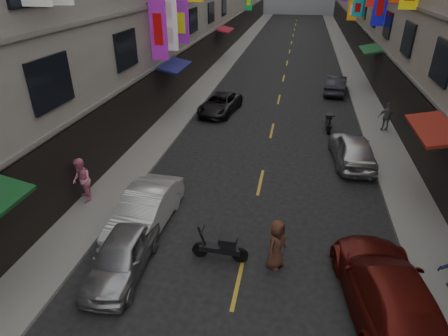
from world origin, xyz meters
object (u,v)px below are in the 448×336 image
at_px(car_right_mid, 352,149).
at_px(pedestrian_rfar, 387,117).
at_px(car_right_far, 336,85).
at_px(car_right_near, 389,293).
at_px(car_left_far, 220,104).
at_px(scooter_far_right, 328,123).
at_px(pedestrian_crossing, 276,244).
at_px(pedestrian_lfar, 82,180).
at_px(car_left_mid, 145,210).
at_px(car_left_near, 122,255).
at_px(scooter_crossing, 221,248).

height_order(car_right_mid, pedestrian_rfar, pedestrian_rfar).
bearing_deg(car_right_far, car_right_near, 97.94).
bearing_deg(car_left_far, pedestrian_rfar, -0.06).
bearing_deg(car_right_far, scooter_far_right, 91.41).
bearing_deg(pedestrian_crossing, car_right_mid, 6.62).
xyz_separation_m(car_right_mid, pedestrian_lfar, (-10.60, -5.67, 0.30)).
relative_size(scooter_far_right, pedestrian_crossing, 1.09).
bearing_deg(pedestrian_rfar, car_right_near, 76.23).
relative_size(car_right_mid, pedestrian_rfar, 2.60).
bearing_deg(car_left_far, scooter_far_right, -5.77).
bearing_deg(car_right_near, car_left_mid, -26.50).
distance_m(car_right_near, pedestrian_crossing, 3.26).
height_order(car_right_near, pedestrian_rfar, pedestrian_rfar).
distance_m(car_left_near, pedestrian_rfar, 16.38).
xyz_separation_m(car_left_mid, car_right_mid, (7.66, 6.65, 0.02)).
relative_size(car_left_far, car_right_mid, 1.00).
relative_size(pedestrian_lfar, pedestrian_rfar, 1.11).
xyz_separation_m(car_right_mid, pedestrian_rfar, (2.24, 4.25, 0.21)).
relative_size(car_left_far, pedestrian_lfar, 2.34).
distance_m(scooter_far_right, car_right_mid, 4.13).
height_order(car_left_mid, car_right_near, car_right_near).
distance_m(scooter_crossing, scooter_far_right, 12.45).
bearing_deg(car_left_far, car_left_mid, -82.01).
relative_size(car_left_near, pedestrian_lfar, 2.04).
distance_m(car_left_near, pedestrian_lfar, 4.50).
height_order(car_left_mid, car_right_mid, car_right_mid).
distance_m(car_left_near, car_left_far, 14.65).
bearing_deg(car_left_far, pedestrian_lfar, -96.46).
xyz_separation_m(car_left_far, pedestrian_lfar, (-3.06, -11.41, 0.43)).
relative_size(scooter_crossing, car_left_mid, 0.43).
xyz_separation_m(car_left_far, pedestrian_rfar, (9.78, -1.48, 0.35)).
bearing_deg(car_left_mid, pedestrian_lfar, 163.68).
bearing_deg(pedestrian_rfar, car_left_near, 49.28).
bearing_deg(car_right_far, pedestrian_lfar, 66.40).
xyz_separation_m(scooter_far_right, pedestrian_rfar, (3.11, 0.22, 0.49)).
bearing_deg(car_right_near, car_left_near, -10.13).
xyz_separation_m(scooter_crossing, car_left_far, (-2.84, 13.55, 0.14)).
bearing_deg(car_left_near, pedestrian_rfar, 51.03).
relative_size(scooter_crossing, car_right_far, 0.45).
bearing_deg(pedestrian_lfar, car_left_far, 124.46).
height_order(scooter_far_right, car_right_far, car_right_far).
bearing_deg(car_right_mid, scooter_far_right, -82.87).
bearing_deg(pedestrian_lfar, car_left_mid, 31.11).
relative_size(car_left_near, pedestrian_rfar, 2.26).
distance_m(scooter_crossing, pedestrian_lfar, 6.30).
bearing_deg(car_left_near, pedestrian_crossing, 11.61).
xyz_separation_m(scooter_far_right, car_right_near, (0.87, -13.09, 0.31)).
bearing_deg(car_left_mid, car_right_mid, 42.98).
relative_size(car_right_far, pedestrian_rfar, 2.46).
bearing_deg(pedestrian_lfar, pedestrian_crossing, 33.94).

